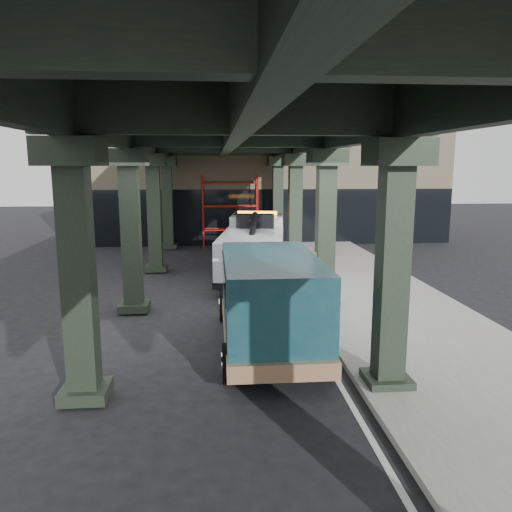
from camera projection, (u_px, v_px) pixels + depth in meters
name	position (u px, v px, depth m)	size (l,w,h in m)	color
ground	(247.00, 330.00, 13.92)	(90.00, 90.00, 0.00)	black
sidewalk	(381.00, 304.00, 16.23)	(5.00, 40.00, 0.15)	gray
lane_stripe	(296.00, 308.00, 16.01)	(0.12, 38.00, 0.01)	silver
viaduct	(229.00, 133.00, 14.87)	(7.40, 32.00, 6.40)	black
building	(258.00, 174.00, 32.98)	(22.00, 10.00, 8.00)	#C6B793
scaffolding	(230.00, 209.00, 27.90)	(3.08, 0.88, 4.00)	red
tow_truck	(255.00, 245.00, 20.44)	(3.32, 8.34, 2.67)	black
towed_van	(269.00, 299.00, 12.19)	(2.41, 5.95, 2.41)	#123941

